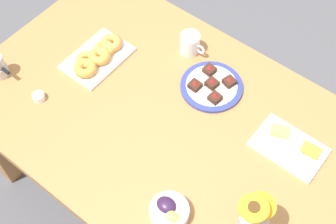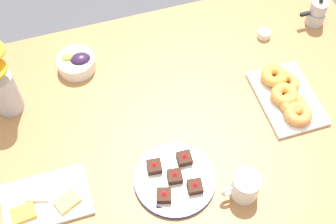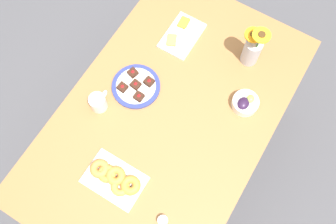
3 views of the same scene
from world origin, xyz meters
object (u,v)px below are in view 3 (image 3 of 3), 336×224
object	(u,v)px
coffee_mug	(98,102)
cheese_platter	(182,35)
flower_vase	(252,50)
croissant_platter	(115,178)
jam_cup_honey	(163,221)
dessert_plate	(136,86)
grape_bowl	(245,103)
dining_table	(168,120)

from	to	relation	value
coffee_mug	cheese_platter	world-z (taller)	coffee_mug
coffee_mug	flower_vase	bearing A→B (deg)	-39.91
coffee_mug	croissant_platter	world-z (taller)	coffee_mug
jam_cup_honey	cheese_platter	bearing A→B (deg)	25.22
croissant_platter	dessert_plate	world-z (taller)	same
dessert_plate	grape_bowl	bearing A→B (deg)	-69.46
cheese_platter	grape_bowl	bearing A→B (deg)	-111.65
grape_bowl	jam_cup_honey	size ratio (longest dim) A/B	2.80
croissant_platter	jam_cup_honey	world-z (taller)	croissant_platter
croissant_platter	dessert_plate	bearing A→B (deg)	21.12
dining_table	jam_cup_honey	size ratio (longest dim) A/B	33.33
grape_bowl	croissant_platter	bearing A→B (deg)	151.77
cheese_platter	dessert_plate	bearing A→B (deg)	172.86
grape_bowl	jam_cup_honey	distance (m)	0.70
dining_table	coffee_mug	xyz separation A→B (m)	(-0.14, 0.32, 0.13)
grape_bowl	cheese_platter	xyz separation A→B (m)	(0.19, 0.48, -0.02)
dessert_plate	dining_table	bearing A→B (deg)	-102.06
coffee_mug	cheese_platter	distance (m)	0.59
cheese_platter	jam_cup_honey	world-z (taller)	same
cheese_platter	croissant_platter	distance (m)	0.86
dining_table	dessert_plate	distance (m)	0.25
dining_table	flower_vase	size ratio (longest dim) A/B	5.86
jam_cup_honey	flower_vase	xyz separation A→B (m)	(0.95, 0.04, 0.08)
dining_table	jam_cup_honey	world-z (taller)	jam_cup_honey
coffee_mug	flower_vase	distance (m)	0.83
grape_bowl	croissant_platter	xyz separation A→B (m)	(-0.66, 0.35, -0.01)
dining_table	cheese_platter	xyz separation A→B (m)	(0.44, 0.17, 0.10)
coffee_mug	croissant_platter	bearing A→B (deg)	-134.38
dessert_plate	flower_vase	size ratio (longest dim) A/B	0.92
coffee_mug	jam_cup_honey	distance (m)	0.65
grape_bowl	flower_vase	xyz separation A→B (m)	(0.25, 0.10, 0.07)
grape_bowl	cheese_platter	bearing A→B (deg)	68.35
dining_table	flower_vase	distance (m)	0.57
flower_vase	cheese_platter	bearing A→B (deg)	98.85
grape_bowl	cheese_platter	world-z (taller)	grape_bowl
flower_vase	dining_table	bearing A→B (deg)	157.51
croissant_platter	flower_vase	distance (m)	0.94
grape_bowl	dessert_plate	bearing A→B (deg)	110.54
dining_table	croissant_platter	distance (m)	0.43
cheese_platter	flower_vase	xyz separation A→B (m)	(0.06, -0.38, 0.09)
grape_bowl	dessert_plate	world-z (taller)	grape_bowl
coffee_mug	cheese_platter	size ratio (longest dim) A/B	0.46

